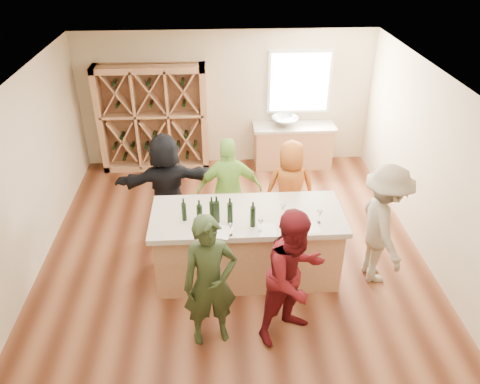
{
  "coord_description": "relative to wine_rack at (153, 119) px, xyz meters",
  "views": [
    {
      "loc": [
        -0.24,
        -5.74,
        4.73
      ],
      "look_at": [
        0.1,
        0.2,
        1.15
      ],
      "focal_mm": 35.0,
      "sensor_mm": 36.0,
      "label": 1
    }
  ],
  "objects": [
    {
      "name": "floor",
      "position": [
        1.5,
        -3.27,
        -1.15
      ],
      "size": [
        6.0,
        7.0,
        0.1
      ],
      "primitive_type": "cube",
      "color": "brown",
      "rests_on": "ground"
    },
    {
      "name": "ceiling",
      "position": [
        1.5,
        -3.27,
        1.75
      ],
      "size": [
        6.0,
        7.0,
        0.1
      ],
      "primitive_type": "cube",
      "color": "white",
      "rests_on": "ground"
    },
    {
      "name": "wall_back",
      "position": [
        1.5,
        0.28,
        0.3
      ],
      "size": [
        6.0,
        0.1,
        2.8
      ],
      "primitive_type": "cube",
      "color": "beige",
      "rests_on": "ground"
    },
    {
      "name": "wall_left",
      "position": [
        -1.55,
        -3.27,
        0.3
      ],
      "size": [
        0.1,
        7.0,
        2.8
      ],
      "primitive_type": "cube",
      "color": "beige",
      "rests_on": "ground"
    },
    {
      "name": "wall_right",
      "position": [
        4.55,
        -3.27,
        0.3
      ],
      "size": [
        0.1,
        7.0,
        2.8
      ],
      "primitive_type": "cube",
      "color": "beige",
      "rests_on": "ground"
    },
    {
      "name": "window_frame",
      "position": [
        3.0,
        0.2,
        0.65
      ],
      "size": [
        1.3,
        0.06,
        1.3
      ],
      "primitive_type": "cube",
      "color": "white",
      "rests_on": "wall_back"
    },
    {
      "name": "window_pane",
      "position": [
        3.0,
        0.17,
        0.65
      ],
      "size": [
        1.18,
        0.01,
        1.18
      ],
      "primitive_type": "cube",
      "color": "white",
      "rests_on": "wall_back"
    },
    {
      "name": "wine_rack",
      "position": [
        0.0,
        0.0,
        0.0
      ],
      "size": [
        2.2,
        0.45,
        2.2
      ],
      "primitive_type": "cube",
      "color": "tan",
      "rests_on": "floor"
    },
    {
      "name": "back_counter_base",
      "position": [
        2.9,
        -0.07,
        -0.67
      ],
      "size": [
        1.6,
        0.58,
        0.86
      ],
      "primitive_type": "cube",
      "color": "tan",
      "rests_on": "floor"
    },
    {
      "name": "back_counter_top",
      "position": [
        2.9,
        -0.07,
        -0.21
      ],
      "size": [
        1.7,
        0.62,
        0.06
      ],
      "primitive_type": "cube",
      "color": "#BAAE99",
      "rests_on": "back_counter_base"
    },
    {
      "name": "sink",
      "position": [
        2.7,
        -0.07,
        -0.09
      ],
      "size": [
        0.54,
        0.54,
        0.19
      ],
      "primitive_type": "imported",
      "color": "silver",
      "rests_on": "back_counter_top"
    },
    {
      "name": "faucet",
      "position": [
        2.7,
        0.11,
        -0.03
      ],
      "size": [
        0.02,
        0.02,
        0.3
      ],
      "primitive_type": "cylinder",
      "color": "silver",
      "rests_on": "back_counter_top"
    },
    {
      "name": "tasting_counter_base",
      "position": [
        1.68,
        -3.55,
        -0.6
      ],
      "size": [
        2.6,
        1.0,
        1.0
      ],
      "primitive_type": "cube",
      "color": "tan",
      "rests_on": "floor"
    },
    {
      "name": "tasting_counter_top",
      "position": [
        1.68,
        -3.55,
        -0.06
      ],
      "size": [
        2.72,
        1.12,
        0.08
      ],
      "primitive_type": "cube",
      "color": "#BAAE99",
      "rests_on": "tasting_counter_base"
    },
    {
      "name": "wine_bottle_a",
      "position": [
        0.8,
        -3.65,
        0.11
      ],
      "size": [
        0.09,
        0.09,
        0.26
      ],
      "primitive_type": "cylinder",
      "rotation": [
        0.0,
        0.0,
        0.42
      ],
      "color": "black",
      "rests_on": "tasting_counter_top"
    },
    {
      "name": "wine_bottle_b",
      "position": [
        1.02,
        -3.79,
        0.14
      ],
      "size": [
        0.09,
        0.09,
        0.31
      ],
      "primitive_type": "cylinder",
      "rotation": [
        0.0,
        0.0,
        0.16
      ],
      "color": "black",
      "rests_on": "tasting_counter_top"
    },
    {
      "name": "wine_bottle_c",
      "position": [
        1.18,
        -3.65,
        0.12
      ],
      "size": [
        0.09,
        0.09,
        0.27
      ],
      "primitive_type": "cylinder",
      "rotation": [
        0.0,
        0.0,
        -0.4
      ],
      "color": "black",
      "rests_on": "tasting_counter_top"
    },
    {
      "name": "wine_bottle_d",
      "position": [
        1.25,
        -3.73,
        0.14
      ],
      "size": [
        0.09,
        0.09,
        0.32
      ],
      "primitive_type": "cylinder",
      "rotation": [
        0.0,
        0.0,
        0.12
      ],
      "color": "black",
      "rests_on": "tasting_counter_top"
    },
    {
      "name": "wine_bottle_e",
      "position": [
        1.43,
        -3.75,
        0.13
      ],
      "size": [
        0.1,
        0.1,
        0.31
      ],
      "primitive_type": "cylinder",
      "rotation": [
        0.0,
        0.0,
        -0.35
      ],
      "color": "black",
      "rests_on": "tasting_counter_top"
    },
    {
      "name": "wine_glass_a",
      "position": [
        1.42,
        -4.05,
        0.06
      ],
      "size": [
        0.08,
        0.08,
        0.17
      ],
      "primitive_type": "cone",
      "rotation": [
        0.0,
        0.0,
        -0.28
      ],
      "color": "white",
      "rests_on": "tasting_counter_top"
    },
    {
      "name": "wine_glass_b",
      "position": [
        1.82,
        -3.99,
        0.07
      ],
      "size": [
        0.08,
        0.08,
        0.18
      ],
      "primitive_type": "cone",
      "rotation": [
        0.0,
        0.0,
        0.15
      ],
      "color": "white",
      "rests_on": "tasting_counter_top"
    },
    {
      "name": "wine_glass_d",
      "position": [
        2.16,
        -3.65,
        0.07
      ],
      "size": [
        0.09,
        0.09,
        0.19
      ],
      "primitive_type": "cone",
      "rotation": [
        0.0,
        0.0,
        0.25
      ],
      "color": "white",
      "rests_on": "tasting_counter_top"
    },
    {
      "name": "wine_glass_e",
      "position": [
        2.64,
        -3.83,
        0.08
      ],
      "size": [
        0.1,
        0.1,
        0.2
      ],
      "primitive_type": "cone",
      "rotation": [
        0.0,
        0.0,
        -0.39
      ],
      "color": "white",
      "rests_on": "tasting_counter_top"
    },
    {
      "name": "tasting_menu_a",
      "position": [
        1.32,
        -3.97,
        -0.02
      ],
      "size": [
        0.31,
        0.36,
        0.0
      ],
      "primitive_type": "cube",
      "rotation": [
        0.0,
        0.0,
        -0.35
      ],
      "color": "white",
      "rests_on": "tasting_counter_top"
    },
    {
      "name": "tasting_menu_b",
      "position": [
        1.92,
        -3.96,
        -0.02
      ],
      "size": [
        0.23,
        0.31,
        0.0
      ],
      "primitive_type": "cube",
      "rotation": [
        0.0,
        0.0,
        -0.02
      ],
      "color": "white",
      "rests_on": "tasting_counter_top"
    },
    {
      "name": "tasting_menu_c",
      "position": [
        2.51,
        -3.93,
        -0.02
      ],
      "size": [
        0.21,
        0.28,
        0.0
      ],
      "primitive_type": "cube",
      "rotation": [
        0.0,
        0.0,
        -0.01
      ],
      "color": "white",
      "rests_on": "tasting_counter_top"
    },
    {
      "name": "person_near_left",
      "position": [
        1.14,
        -4.76,
        -0.18
      ],
      "size": [
        0.75,
        0.61,
        1.83
      ],
      "primitive_type": "imported",
      "rotation": [
        0.0,
        0.0,
        0.2
      ],
      "color": "#263319",
      "rests_on": "floor"
    },
    {
      "name": "person_near_right",
      "position": [
        2.17,
        -4.73,
        -0.17
      ],
      "size": [
        1.03,
        0.91,
        1.86
      ],
      "primitive_type": "imported",
      "rotation": [
        0.0,
        0.0,
        0.58
      ],
      "color": "#590F14",
      "rests_on": "floor"
    },
    {
      "name": "person_server",
      "position": [
        3.58,
        -3.73,
        -0.17
      ],
      "size": [
        0.59,
        1.21,
        1.86
      ],
      "primitive_type": "imported",
      "rotation": [
        0.0,
        0.0,
        1.6
      ],
      "color": "gray",
      "rests_on": "floor"
    },
    {
      "name": "person_far_mid",
      "position": [
        1.46,
        -2.57,
        -0.21
      ],
      "size": [
        1.06,
        0.57,
        1.79
      ],
      "primitive_type": "imported",
      "rotation": [
        0.0,
        0.0,
        3.18
      ],
      "color": "#8CC64C",
      "rests_on": "floor"
    },
    {
      "name": "person_far_right",
      "position": [
        2.46,
        -2.47,
        -0.27
      ],
      "size": [
        0.83,
        0.56,
        1.66
      ],
      "primitive_type": "imported",
      "rotation": [
        0.0,
        0.0,
        3.1
      ],
      "color": "#994C19",
      "rests_on": "floor"
    },
    {
      "name": "person_far_left",
      "position": [
        0.44,
        -2.35,
        -0.21
      ],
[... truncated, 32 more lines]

